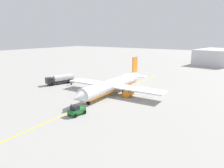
{
  "coord_description": "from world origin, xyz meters",
  "views": [
    {
      "loc": [
        47.79,
        32.32,
        16.55
      ],
      "look_at": [
        0.0,
        0.0,
        3.0
      ],
      "focal_mm": 33.37,
      "sensor_mm": 36.0,
      "label": 1
    }
  ],
  "objects_px": {
    "fuel_tanker": "(61,79)",
    "refueling_worker": "(71,82)",
    "pushback_tug": "(76,110)",
    "airplane": "(113,85)",
    "safety_cone_nose": "(72,105)"
  },
  "relations": [
    {
      "from": "fuel_tanker",
      "to": "pushback_tug",
      "type": "bearing_deg",
      "value": 53.53
    },
    {
      "from": "airplane",
      "to": "fuel_tanker",
      "type": "xyz_separation_m",
      "value": [
        -0.41,
        -22.23,
        -0.83
      ]
    },
    {
      "from": "fuel_tanker",
      "to": "refueling_worker",
      "type": "height_order",
      "value": "fuel_tanker"
    },
    {
      "from": "fuel_tanker",
      "to": "pushback_tug",
      "type": "distance_m",
      "value": 31.02
    },
    {
      "from": "pushback_tug",
      "to": "refueling_worker",
      "type": "xyz_separation_m",
      "value": [
        -19.22,
        -20.71,
        -0.19
      ]
    },
    {
      "from": "pushback_tug",
      "to": "airplane",
      "type": "bearing_deg",
      "value": -171.45
    },
    {
      "from": "fuel_tanker",
      "to": "refueling_worker",
      "type": "xyz_separation_m",
      "value": [
        -0.79,
        4.23,
        -0.91
      ]
    },
    {
      "from": "pushback_tug",
      "to": "refueling_worker",
      "type": "distance_m",
      "value": 28.25
    },
    {
      "from": "refueling_worker",
      "to": "pushback_tug",
      "type": "bearing_deg",
      "value": 47.14
    },
    {
      "from": "pushback_tug",
      "to": "safety_cone_nose",
      "type": "xyz_separation_m",
      "value": [
        -3.58,
        -5.05,
        -0.69
      ]
    },
    {
      "from": "airplane",
      "to": "fuel_tanker",
      "type": "relative_size",
      "value": 3.14
    },
    {
      "from": "fuel_tanker",
      "to": "safety_cone_nose",
      "type": "height_order",
      "value": "fuel_tanker"
    },
    {
      "from": "refueling_worker",
      "to": "safety_cone_nose",
      "type": "xyz_separation_m",
      "value": [
        15.63,
        15.66,
        -0.5
      ]
    },
    {
      "from": "fuel_tanker",
      "to": "pushback_tug",
      "type": "relative_size",
      "value": 2.87
    },
    {
      "from": "pushback_tug",
      "to": "refueling_worker",
      "type": "height_order",
      "value": "pushback_tug"
    }
  ]
}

